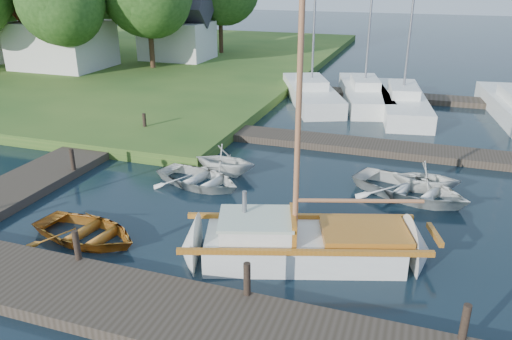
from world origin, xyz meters
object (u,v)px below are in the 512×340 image
(tender_b, at_px, (225,158))
(tender_d, at_px, (427,175))
(house_c, at_px, (177,32))
(mooring_post_2, at_px, (247,279))
(tree_2, at_px, (61,0))
(tender_a, at_px, (199,176))
(tender_c, at_px, (411,186))
(house_a, at_px, (61,32))
(mooring_post_5, at_px, (144,122))
(dinghy, at_px, (86,228))
(mooring_post_1, at_px, (77,245))
(marina_boat_1, at_px, (364,92))
(marina_boat_2, at_px, (402,101))
(mooring_post_3, at_px, (465,322))
(sailboat, at_px, (308,247))
(mooring_post_4, at_px, (72,159))
(marina_boat_0, at_px, (311,92))

(tender_b, bearing_deg, tender_d, -82.49)
(tender_d, bearing_deg, house_c, 41.33)
(mooring_post_2, bearing_deg, tree_2, 135.67)
(tender_a, relative_size, house_c, 0.62)
(tender_c, bearing_deg, house_a, 82.37)
(mooring_post_5, distance_m, tender_c, 12.01)
(mooring_post_5, xyz_separation_m, tender_d, (12.15, -2.13, -0.12))
(mooring_post_2, xyz_separation_m, tree_2, (-19.50, 19.05, 4.55))
(mooring_post_2, bearing_deg, house_c, 119.86)
(dinghy, height_order, house_a, house_a)
(tender_a, relative_size, house_a, 0.52)
(mooring_post_1, height_order, dinghy, mooring_post_1)
(tender_c, distance_m, marina_boat_1, 12.91)
(marina_boat_2, bearing_deg, mooring_post_3, 178.07)
(sailboat, relative_size, tender_a, 2.99)
(dinghy, relative_size, tender_c, 0.85)
(tree_2, bearing_deg, mooring_post_3, -38.44)
(mooring_post_4, distance_m, house_c, 23.16)
(marina_boat_1, bearing_deg, mooring_post_5, 124.41)
(mooring_post_1, xyz_separation_m, mooring_post_3, (9.00, 0.00, 0.00))
(dinghy, distance_m, house_a, 25.63)
(house_c, bearing_deg, marina_boat_1, -25.20)
(tender_c, xyz_separation_m, tree_2, (-22.68, 11.85, 4.85))
(mooring_post_2, bearing_deg, tender_b, 115.83)
(tender_b, height_order, house_c, house_c)
(tender_d, relative_size, marina_boat_1, 0.23)
(mooring_post_1, height_order, mooring_post_3, same)
(mooring_post_2, relative_size, tender_c, 0.21)
(mooring_post_5, bearing_deg, mooring_post_1, -68.20)
(mooring_post_2, xyz_separation_m, marina_boat_1, (-0.01, 19.71, -0.14))
(mooring_post_1, distance_m, tender_a, 5.87)
(tender_b, distance_m, marina_boat_1, 13.08)
(mooring_post_2, bearing_deg, mooring_post_5, 130.36)
(mooring_post_2, xyz_separation_m, dinghy, (-5.28, 1.34, -0.36))
(tree_2, bearing_deg, tender_b, -36.67)
(tender_b, relative_size, marina_boat_2, 0.23)
(tender_d, height_order, house_a, house_a)
(mooring_post_1, height_order, house_a, house_a)
(dinghy, relative_size, tender_a, 1.01)
(mooring_post_3, xyz_separation_m, marina_boat_0, (-7.38, 18.79, -0.12))
(marina_boat_0, bearing_deg, tender_b, 153.78)
(mooring_post_3, xyz_separation_m, marina_boat_1, (-4.51, 19.71, -0.14))
(mooring_post_2, distance_m, tender_a, 7.02)
(marina_boat_2, bearing_deg, house_c, 54.97)
(mooring_post_5, bearing_deg, mooring_post_4, -90.00)
(tender_d, relative_size, marina_boat_2, 0.21)
(dinghy, xyz_separation_m, house_a, (-16.22, 19.66, 2.62))
(house_a, bearing_deg, mooring_post_1, -51.01)
(mooring_post_2, bearing_deg, tender_c, 66.18)
(mooring_post_1, distance_m, house_a, 27.11)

